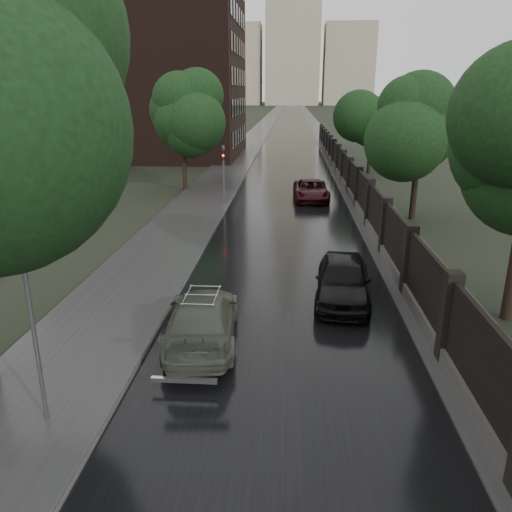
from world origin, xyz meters
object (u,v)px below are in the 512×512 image
object	(u,v)px
traffic_light	(224,170)
car_right_far	(311,190)
lamp_post	(32,318)
car_right_near	(343,280)
tree_right_b	(420,135)
tree_right_c	(372,119)
volga_sedan	(202,319)
tree_left_far	(182,121)

from	to	relation	value
traffic_light	car_right_far	world-z (taller)	traffic_light
lamp_post	car_right_near	xyz separation A→B (m)	(7.51, 7.69, -1.86)
tree_right_b	tree_right_c	distance (m)	18.00
traffic_light	volga_sedan	bearing A→B (deg)	-84.56
car_right_near	tree_right_b	bearing A→B (deg)	72.50
tree_left_far	traffic_light	world-z (taller)	tree_left_far
tree_right_b	lamp_post	distance (m)	24.33
tree_left_far	car_right_far	xyz separation A→B (m)	(9.60, -2.93, -4.53)
traffic_light	tree_left_far	bearing A→B (deg)	126.47
car_right_near	car_right_far	size ratio (longest dim) A/B	0.93
lamp_post	traffic_light	bearing A→B (deg)	87.32
lamp_post	tree_right_c	bearing A→B (deg)	71.48
tree_right_b	car_right_far	xyz separation A→B (m)	(-5.90, 5.07, -4.24)
traffic_light	tree_right_b	bearing A→B (deg)	-14.24
tree_right_b	traffic_light	distance (m)	12.44
lamp_post	traffic_light	size ratio (longest dim) A/B	1.28
tree_right_c	car_right_far	world-z (taller)	tree_right_c
tree_right_c	car_right_far	xyz separation A→B (m)	(-5.90, -12.93, -4.24)
car_right_far	tree_right_b	bearing A→B (deg)	-42.60
tree_right_b	tree_right_c	bearing A→B (deg)	90.00
tree_right_c	tree_right_b	bearing A→B (deg)	-90.00
tree_left_far	car_right_far	distance (m)	11.01
tree_right_b	volga_sedan	distance (m)	19.55
tree_right_c	car_right_near	distance (m)	31.56
tree_left_far	car_right_near	xyz separation A→B (m)	(10.11, -20.81, -4.43)
lamp_post	tree_left_far	bearing A→B (deg)	95.21
tree_right_c	lamp_post	xyz separation A→B (m)	(-12.90, -38.50, -2.28)
traffic_light	volga_sedan	xyz separation A→B (m)	(1.84, -19.28, -1.66)
tree_right_c	traffic_light	xyz separation A→B (m)	(-11.80, -15.01, -2.55)
tree_right_b	car_right_far	bearing A→B (deg)	139.31
tree_right_b	lamp_post	world-z (taller)	tree_right_b
tree_right_c	car_right_far	bearing A→B (deg)	-114.53
tree_right_c	lamp_post	world-z (taller)	tree_right_c
tree_left_far	volga_sedan	world-z (taller)	tree_left_far
tree_right_b	traffic_light	world-z (taller)	tree_right_b
tree_left_far	tree_right_c	distance (m)	18.45
tree_left_far	lamp_post	xyz separation A→B (m)	(2.60, -28.50, -2.57)
tree_left_far	tree_right_c	xyz separation A→B (m)	(15.50, 10.00, -0.29)
tree_right_c	car_right_near	size ratio (longest dim) A/B	1.46
tree_right_b	car_right_far	distance (m)	8.86
traffic_light	car_right_far	size ratio (longest dim) A/B	0.78
traffic_light	car_right_near	size ratio (longest dim) A/B	0.84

